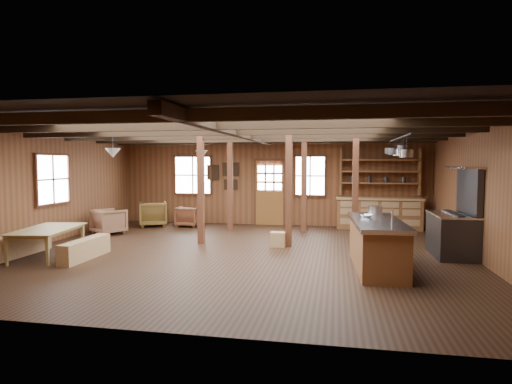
% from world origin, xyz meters
% --- Properties ---
extents(room, '(10.04, 9.04, 2.84)m').
position_xyz_m(room, '(0.00, 0.00, 1.40)').
color(room, black).
rests_on(room, ground).
extents(ceiling_joists, '(9.80, 8.82, 0.18)m').
position_xyz_m(ceiling_joists, '(0.00, 0.18, 2.68)').
color(ceiling_joists, black).
rests_on(ceiling_joists, ceiling).
extents(timber_posts, '(3.95, 2.35, 2.80)m').
position_xyz_m(timber_posts, '(0.52, 2.08, 1.40)').
color(timber_posts, '#4A2515').
rests_on(timber_posts, floor).
extents(back_door, '(1.02, 0.08, 2.15)m').
position_xyz_m(back_door, '(0.00, 4.45, 0.88)').
color(back_door, brown).
rests_on(back_door, floor).
extents(window_back_left, '(1.32, 0.06, 1.32)m').
position_xyz_m(window_back_left, '(-2.60, 4.46, 1.60)').
color(window_back_left, white).
rests_on(window_back_left, wall_back).
extents(window_back_right, '(1.02, 0.06, 1.32)m').
position_xyz_m(window_back_right, '(1.30, 4.46, 1.60)').
color(window_back_right, white).
rests_on(window_back_right, wall_back).
extents(window_left, '(0.14, 1.24, 1.32)m').
position_xyz_m(window_left, '(-4.96, 0.50, 1.60)').
color(window_left, white).
rests_on(window_left, wall_back).
extents(notice_boards, '(1.08, 0.03, 0.90)m').
position_xyz_m(notice_boards, '(-1.50, 4.46, 1.64)').
color(notice_boards, silver).
rests_on(notice_boards, wall_back).
extents(back_counter, '(2.55, 0.60, 2.45)m').
position_xyz_m(back_counter, '(3.40, 4.20, 0.60)').
color(back_counter, brown).
rests_on(back_counter, floor).
extents(pendant_lamps, '(1.86, 2.36, 0.66)m').
position_xyz_m(pendant_lamps, '(-2.25, 1.00, 2.25)').
color(pendant_lamps, '#313134').
rests_on(pendant_lamps, ceiling).
extents(pot_rack, '(0.36, 3.00, 0.45)m').
position_xyz_m(pot_rack, '(3.39, 0.27, 2.29)').
color(pot_rack, '#313134').
rests_on(pot_rack, ceiling).
extents(kitchen_island, '(1.02, 2.54, 1.20)m').
position_xyz_m(kitchen_island, '(2.89, -0.85, 0.48)').
color(kitchen_island, brown).
rests_on(kitchen_island, floor).
extents(step_stool, '(0.40, 0.29, 0.36)m').
position_xyz_m(step_stool, '(0.76, 0.91, 0.18)').
color(step_stool, olive).
rests_on(step_stool, floor).
extents(commercial_range, '(0.81, 1.57, 1.94)m').
position_xyz_m(commercial_range, '(4.65, 0.63, 0.63)').
color(commercial_range, '#313134').
rests_on(commercial_range, floor).
extents(dining_table, '(1.27, 1.92, 0.63)m').
position_xyz_m(dining_table, '(-3.90, -1.12, 0.31)').
color(dining_table, olive).
rests_on(dining_table, floor).
extents(bench_wall, '(0.32, 1.73, 0.48)m').
position_xyz_m(bench_wall, '(-4.65, -1.12, 0.24)').
color(bench_wall, olive).
rests_on(bench_wall, floor).
extents(bench_aisle, '(0.29, 1.53, 0.42)m').
position_xyz_m(bench_aisle, '(-3.06, -1.12, 0.21)').
color(bench_aisle, olive).
rests_on(bench_aisle, floor).
extents(armchair_a, '(1.11, 1.12, 0.78)m').
position_xyz_m(armchair_a, '(-3.60, 3.47, 0.39)').
color(armchair_a, brown).
rests_on(armchair_a, floor).
extents(armchair_b, '(0.67, 0.69, 0.63)m').
position_xyz_m(armchair_b, '(-2.48, 3.64, 0.32)').
color(armchair_b, '#5B301B').
rests_on(armchair_b, floor).
extents(armchair_c, '(1.07, 1.08, 0.72)m').
position_xyz_m(armchair_c, '(-4.20, 1.84, 0.36)').
color(armchair_c, brown).
rests_on(armchair_c, floor).
extents(counter_pot, '(0.29, 0.29, 0.17)m').
position_xyz_m(counter_pot, '(2.94, 0.08, 1.03)').
color(counter_pot, silver).
rests_on(counter_pot, kitchen_island).
extents(bowl, '(0.31, 0.31, 0.06)m').
position_xyz_m(bowl, '(2.72, -0.49, 0.97)').
color(bowl, silver).
rests_on(bowl, kitchen_island).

